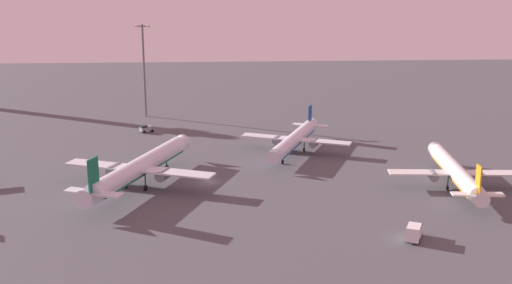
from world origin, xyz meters
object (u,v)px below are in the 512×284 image
at_px(airplane_taxiway_distant, 456,172).
at_px(maintenance_van, 146,128).
at_px(airplane_near_gate, 140,168).
at_px(apron_light_east, 144,65).
at_px(catering_truck, 414,232).
at_px(airplane_mid_apron, 295,139).

relative_size(airplane_taxiway_distant, maintenance_van, 8.49).
distance_m(airplane_near_gate, maintenance_van, 51.77).
bearing_deg(maintenance_van, apron_light_east, -24.95).
height_order(airplane_taxiway_distant, apron_light_east, apron_light_east).
xyz_separation_m(airplane_near_gate, catering_truck, (52.95, -33.16, -2.89)).
bearing_deg(apron_light_east, airplane_mid_apron, -46.93).
bearing_deg(airplane_near_gate, maintenance_van, 116.24).
xyz_separation_m(airplane_mid_apron, apron_light_east, (-44.86, 48.00, 13.50)).
bearing_deg(airplane_taxiway_distant, airplane_near_gate, -179.10).
bearing_deg(airplane_taxiway_distant, airplane_mid_apron, 141.22).
relative_size(airplane_mid_apron, maintenance_van, 8.09).
bearing_deg(airplane_taxiway_distant, catering_truck, -117.36).
relative_size(airplane_near_gate, apron_light_east, 1.44).
distance_m(airplane_near_gate, catering_truck, 62.54).
xyz_separation_m(airplane_taxiway_distant, airplane_near_gate, (-70.75, 5.06, 0.72)).
xyz_separation_m(airplane_near_gate, apron_light_east, (-6.59, 74.05, 12.78)).
bearing_deg(catering_truck, airplane_near_gate, 172.72).
bearing_deg(airplane_near_gate, apron_light_east, 116.82).
xyz_separation_m(catering_truck, apron_light_east, (-59.54, 107.21, 15.67)).
bearing_deg(catering_truck, airplane_mid_apron, 128.70).
distance_m(maintenance_van, apron_light_east, 27.80).
distance_m(catering_truck, apron_light_east, 123.63).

